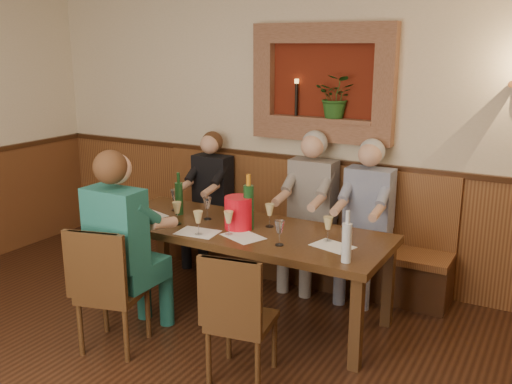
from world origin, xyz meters
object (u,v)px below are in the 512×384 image
Objects in this scene: water_bottle at (347,242)px; dining_table at (242,236)px; chair_near_right at (241,342)px; spittoon_bucket at (239,213)px; wine_bottle_green_b at (179,198)px; bench at (292,243)px; person_bench_left at (208,210)px; person_bench_right at (364,233)px; person_bench_mid at (308,222)px; wine_bottle_green_a at (249,206)px; person_chair_front at (127,262)px; chair_near_left at (113,313)px.

dining_table is at bearing 163.20° from water_bottle.
spittoon_bucket reaches higher than chair_near_right.
spittoon_bucket is 0.70× the size of wine_bottle_green_b.
spittoon_bucket is (-0.02, -0.97, 0.55)m from bench.
dining_table is at bearing -43.04° from person_bench_left.
person_bench_right is 3.77× the size of wine_bottle_green_b.
spittoon_bucket is (-0.02, -0.03, 0.21)m from dining_table.
person_bench_right is at bearing 102.37° from water_bottle.
person_bench_mid is 0.91m from wine_bottle_green_a.
person_bench_left is 1.65m from person_bench_right.
chair_near_right is 0.67× the size of person_bench_left.
person_bench_left is at bearing 179.93° from person_bench_right.
chair_near_right is at bearing -50.44° from person_bench_left.
chair_near_right is (0.48, -0.83, -0.41)m from dining_table.
chair_near_right is 0.61× the size of person_chair_front.
wine_bottle_green_a reaches higher than chair_near_left.
water_bottle reaches higher than bench.
person_chair_front is (-1.30, -1.61, 0.03)m from person_bench_right.
person_chair_front is 0.96m from spittoon_bucket.
wine_bottle_green_a reaches higher than wine_bottle_green_b.
bench is 1.83m from person_chair_front.
water_bottle is at bearing -16.80° from dining_table.
person_bench_left is at bearing 120.26° from chair_near_right.
bench is 3.16× the size of chair_near_left.
person_chair_front is (-0.55, -0.78, -0.06)m from dining_table.
spittoon_bucket is (0.52, 0.93, 0.60)m from chair_near_left.
spittoon_bucket is at bearing -6.95° from wine_bottle_green_b.
chair_near_right is at bearing -58.28° from spittoon_bucket.
chair_near_right is at bearing -99.14° from person_bench_right.
dining_table is 2.52× the size of chair_near_left.
wine_bottle_green_a reaches higher than bench.
person_bench_mid reaches higher than wine_bottle_green_b.
person_bench_mid reaches higher than spittoon_bucket.
dining_table is at bearing 55.98° from spittoon_bucket.
chair_near_right reaches higher than dining_table.
person_bench_mid is at bearing -179.89° from person_bench_right.
person_bench_left is at bearing 149.00° from water_bottle.
chair_near_right is 1.59m from wine_bottle_green_b.
bench is 1.12m from wine_bottle_green_a.
person_bench_right reaches higher than chair_near_right.
chair_near_right is 0.64× the size of person_bench_right.
person_bench_right is at bearing -7.97° from bench.
person_chair_front is at bearing -77.63° from person_bench_left.
chair_near_left is at bearing -121.96° from wine_bottle_green_a.
person_bench_left is (-1.38, 1.67, 0.29)m from chair_near_right.
wine_bottle_green_b is at bearing 133.07° from chair_near_right.
water_bottle is (0.25, -1.14, 0.32)m from person_bench_right.
person_bench_mid is at bearing -26.48° from bench.
person_bench_left is at bearing 138.86° from wine_bottle_green_a.
water_bottle reaches higher than spittoon_bucket.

